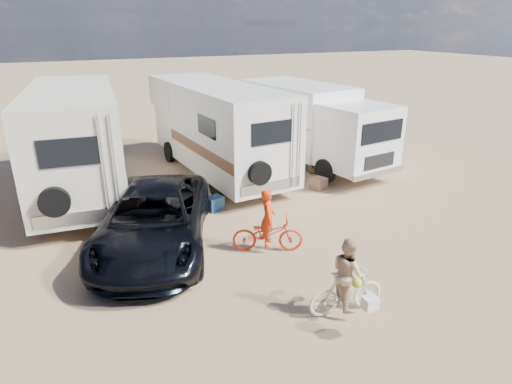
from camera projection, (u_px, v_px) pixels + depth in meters
name	position (u px, v px, depth m)	size (l,w,h in m)	color
ground	(314.00, 254.00, 11.36)	(140.00, 140.00, 0.00)	tan
rv_main	(217.00, 130.00, 16.90)	(2.60, 8.17, 3.50)	white
rv_left	(77.00, 144.00, 14.59)	(2.65, 7.67, 3.68)	beige
box_truck	(313.00, 126.00, 18.19)	(2.64, 7.48, 3.24)	white
dark_suv	(154.00, 219.00, 11.44)	(2.68, 5.82, 1.62)	black
bike_man	(268.00, 234.00, 11.37)	(0.64, 1.84, 0.97)	red
bike_woman	(346.00, 292.00, 8.90)	(0.47, 1.65, 0.99)	beige
rider_man	(268.00, 224.00, 11.26)	(0.56, 0.37, 1.55)	red
rider_woman	(347.00, 280.00, 8.80)	(0.75, 0.58, 1.53)	tan
bike_parked	(327.00, 163.00, 17.25)	(0.60, 1.72, 0.90)	#252725
cooler	(214.00, 203.00, 14.01)	(0.54, 0.39, 0.43)	#27547B
crate	(318.00, 183.00, 15.78)	(0.50, 0.50, 0.40)	brown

